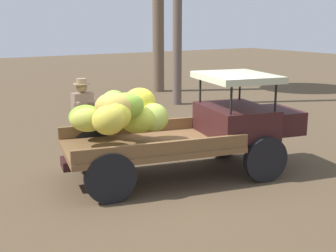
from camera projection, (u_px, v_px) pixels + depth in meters
ground_plane at (156, 178)px, 8.18m from camera, size 60.00×60.00×0.00m
truck at (178, 125)px, 8.07m from camera, size 4.65×2.51×1.85m
farmer at (83, 114)px, 9.01m from camera, size 0.53×0.46×1.69m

